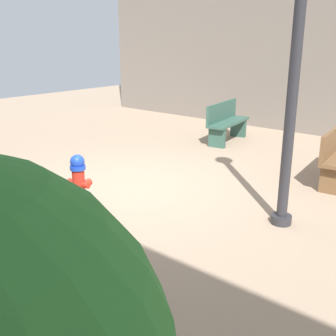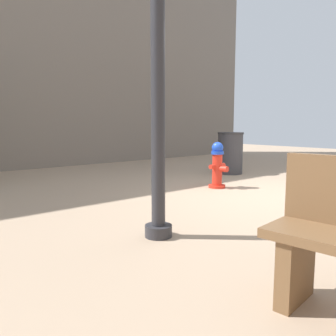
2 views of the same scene
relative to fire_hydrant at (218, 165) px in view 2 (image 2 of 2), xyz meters
name	(u,v)px [view 2 (image 2 of 2)]	position (x,y,z in m)	size (l,w,h in m)	color
ground_plane	(272,196)	(-1.08, -0.10, -0.41)	(23.40, 23.40, 0.00)	tan
fire_hydrant	(218,165)	(0.00, 0.00, 0.00)	(0.38, 0.41, 0.83)	red
trash_bin	(230,153)	(1.00, -1.57, 0.07)	(0.60, 0.60, 0.97)	#38383D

